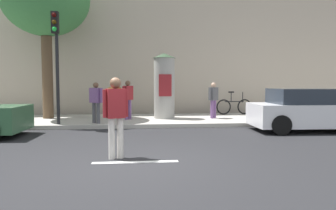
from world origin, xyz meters
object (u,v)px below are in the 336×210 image
Objects in this scene: pedestrian_in_red_top at (115,110)px; pedestrian_with_bag at (213,98)px; bicycle_leaning at (234,106)px; parked_car_silver at (310,110)px; street_tree at (45,0)px; bicycle_upright at (272,111)px; pedestrian_near_pole at (128,97)px; pedestrian_tallest at (96,99)px; traffic_light at (56,49)px; pedestrian_in_light_jacket at (115,97)px; poster_column at (164,85)px.

pedestrian_in_red_top is 1.18× the size of pedestrian_with_bag.
parked_car_silver reaches higher than bicycle_leaning.
street_tree is 3.70× the size of bicycle_upright.
parked_car_silver is at bearing -20.50° from street_tree.
pedestrian_with_bag is 0.95× the size of pedestrian_near_pole.
street_tree reaches higher than pedestrian_tallest.
pedestrian_in_red_top is 5.24m from pedestrian_tallest.
traffic_light is 2.26m from pedestrian_tallest.
pedestrian_near_pole reaches higher than bicycle_leaning.
pedestrian_near_pole reaches higher than pedestrian_in_light_jacket.
pedestrian_tallest reaches higher than pedestrian_with_bag.
poster_column is 4.51m from bicycle_upright.
street_tree is 4.99m from pedestrian_tallest.
traffic_light is at bearing -131.13° from pedestrian_in_light_jacket.
street_tree is 3.67× the size of pedestrian_in_red_top.
pedestrian_tallest is 0.37× the size of parked_car_silver.
pedestrian_in_red_top is 1.17× the size of pedestrian_tallest.
street_tree is at bearing -174.30° from bicycle_leaning.
traffic_light is 8.37m from bicycle_leaning.
parked_car_silver is at bearing -24.24° from pedestrian_near_pole.
street_tree is 4.09× the size of pedestrian_near_pole.
bicycle_leaning is at bearing 106.30° from parked_car_silver.
bicycle_upright is at bearing 3.79° from traffic_light.
traffic_light is 8.55m from bicycle_upright.
poster_column is at bearing -5.38° from street_tree.
pedestrian_tallest is 4.89m from pedestrian_with_bag.
street_tree is 5.29m from pedestrian_near_pole.
parked_car_silver is at bearing -73.70° from bicycle_leaning.
parked_car_silver is (6.39, 3.48, -0.35)m from pedestrian_in_red_top.
pedestrian_with_bag is (6.06, 1.56, -1.83)m from traffic_light.
bicycle_leaning is (1.37, 1.51, -0.48)m from pedestrian_with_bag.
pedestrian_in_light_jacket is at bearing 127.88° from pedestrian_near_pole.
poster_column is 3.81m from bicycle_leaning.
bicycle_upright is at bearing 42.54° from pedestrian_in_red_top.
bicycle_leaning is at bearing 5.70° from street_tree.
poster_column is at bearing -11.03° from pedestrian_in_light_jacket.
pedestrian_in_red_top is at bearing -86.45° from pedestrian_in_light_jacket.
pedestrian_tallest is 1.62m from pedestrian_near_pole.
pedestrian_tallest reaches higher than parked_car_silver.
bicycle_leaning is 4.62m from parked_car_silver.
traffic_light reaches higher than pedestrian_near_pole.
street_tree is (-4.89, 0.46, 3.54)m from poster_column.
street_tree is at bearing 174.62° from poster_column.
street_tree is 4.91m from pedestrian_in_light_jacket.
pedestrian_in_light_jacket is 0.37× the size of parked_car_silver.
pedestrian_in_red_top is at bearing -122.76° from bicycle_leaning.
traffic_light is 3.38m from pedestrian_near_pole.
pedestrian_in_light_jacket is at bearing 93.55° from pedestrian_in_red_top.
pedestrian_in_red_top is 6.30m from pedestrian_near_pole.
pedestrian_in_red_top is (-1.65, -6.62, -0.48)m from poster_column.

